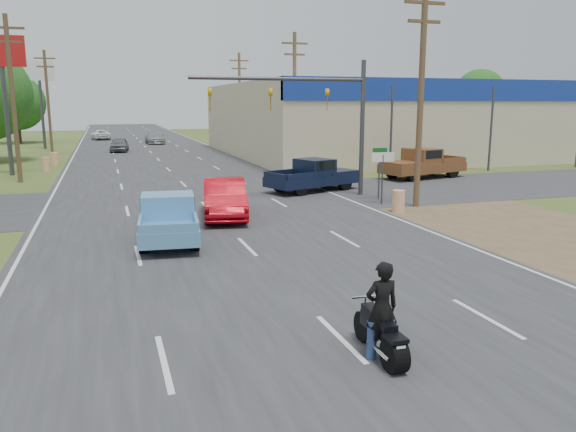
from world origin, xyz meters
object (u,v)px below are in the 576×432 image
object	(u,v)px
motorcycle	(382,337)
distant_car_grey	(119,145)
distant_car_silver	(155,138)
blue_pickup	(168,217)
red_convertible	(225,199)
distant_car_white	(101,135)
brown_pickup	(421,163)
navy_pickup	(315,175)
rider	(382,313)

from	to	relation	value
motorcycle	distant_car_grey	size ratio (longest dim) A/B	0.48
distant_car_silver	blue_pickup	bearing A→B (deg)	-96.48
red_convertible	blue_pickup	distance (m)	4.40
motorcycle	distant_car_white	xyz separation A→B (m)	(-5.17, 71.71, 0.19)
motorcycle	blue_pickup	xyz separation A→B (m)	(-2.78, 10.93, 0.39)
brown_pickup	navy_pickup	bearing A→B (deg)	94.86
distant_car_grey	distant_car_silver	distance (m)	11.68
motorcycle	distant_car_silver	distance (m)	61.52
distant_car_silver	motorcycle	bearing A→B (deg)	-93.11
navy_pickup	distant_car_white	size ratio (longest dim) A/B	1.23
red_convertible	distant_car_grey	xyz separation A→B (m)	(-3.29, 36.34, -0.10)
rider	brown_pickup	size ratio (longest dim) A/B	0.29
motorcycle	distant_car_white	size ratio (longest dim) A/B	0.44
rider	distant_car_grey	world-z (taller)	rider
rider	distant_car_grey	xyz separation A→B (m)	(-3.33, 50.66, -0.19)
distant_car_grey	distant_car_silver	xyz separation A→B (m)	(4.45, 10.80, 0.01)
motorcycle	distant_car_white	world-z (taller)	distant_car_white
rider	blue_pickup	xyz separation A→B (m)	(-2.78, 10.89, -0.06)
navy_pickup	distant_car_grey	world-z (taller)	navy_pickup
blue_pickup	distant_car_silver	xyz separation A→B (m)	(3.91, 50.57, -0.12)
red_convertible	distant_car_silver	bearing A→B (deg)	98.16
blue_pickup	brown_pickup	xyz separation A→B (m)	(17.59, 12.14, 0.13)
red_convertible	navy_pickup	xyz separation A→B (m)	(6.31, 5.79, 0.09)
distant_car_grey	distant_car_white	world-z (taller)	distant_car_grey
red_convertible	rider	distance (m)	14.33
red_convertible	brown_pickup	xyz separation A→B (m)	(14.85, 8.70, 0.17)
rider	blue_pickup	bearing A→B (deg)	-74.66
red_convertible	navy_pickup	world-z (taller)	navy_pickup
blue_pickup	distant_car_white	distance (m)	60.82
navy_pickup	distant_car_silver	xyz separation A→B (m)	(-5.15, 41.35, -0.17)
distant_car_white	brown_pickup	bearing A→B (deg)	104.51
blue_pickup	distant_car_grey	distance (m)	39.78
distant_car_white	navy_pickup	bearing A→B (deg)	94.69
red_convertible	rider	xyz separation A→B (m)	(0.03, -14.33, 0.10)
red_convertible	distant_car_silver	world-z (taller)	red_convertible
rider	blue_pickup	size ratio (longest dim) A/B	0.35
brown_pickup	distant_car_grey	world-z (taller)	brown_pickup
distant_car_silver	distant_car_white	size ratio (longest dim) A/B	1.08
rider	blue_pickup	world-z (taller)	rider
red_convertible	rider	size ratio (longest dim) A/B	2.72
red_convertible	brown_pickup	distance (m)	17.21
red_convertible	navy_pickup	distance (m)	8.56
blue_pickup	distant_car_silver	bearing A→B (deg)	91.49
navy_pickup	brown_pickup	bearing A→B (deg)	88.69
motorcycle	blue_pickup	world-z (taller)	blue_pickup
motorcycle	rider	distance (m)	0.45
red_convertible	motorcycle	xyz separation A→B (m)	(0.03, -14.37, -0.36)
red_convertible	navy_pickup	size ratio (longest dim) A/B	0.86
rider	red_convertible	bearing A→B (deg)	-88.85
blue_pickup	distant_car_white	bearing A→B (deg)	98.16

